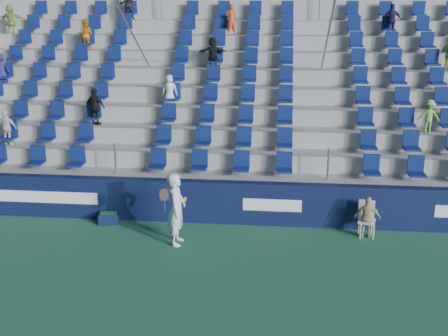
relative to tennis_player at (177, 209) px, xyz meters
name	(u,v)px	position (x,y,z in m)	size (l,w,h in m)	color
ground	(203,275)	(0.89, -1.64, -0.94)	(70.00, 70.00, 0.00)	#2A6244
sponsor_wall	(218,202)	(0.89, 1.51, -0.34)	(24.00, 0.32, 1.20)	#0F1638
grandstand	(234,112)	(0.88, 6.60, 1.19)	(24.00, 8.17, 6.63)	#9D9D98
tennis_player	(177,209)	(0.00, 0.00, 0.00)	(0.69, 0.69, 1.88)	silver
line_judge_chair	(367,216)	(4.87, 1.01, -0.40)	(0.51, 0.52, 0.95)	white
line_judge	(367,217)	(4.87, 0.86, -0.38)	(0.66, 0.28, 1.13)	tan
ball_bin	(109,218)	(-2.13, 1.11, -0.77)	(0.60, 0.44, 0.31)	#0E1735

